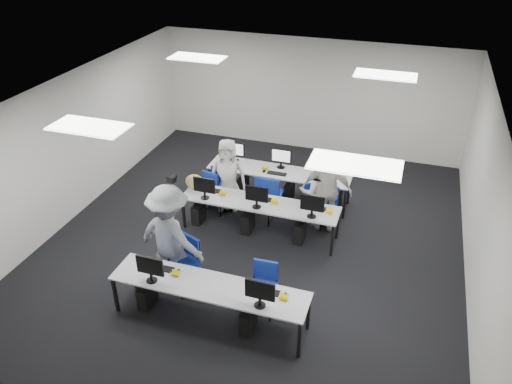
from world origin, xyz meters
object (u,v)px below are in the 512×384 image
(desk_mid, at_px, (259,205))
(student_3, at_px, (327,190))
(chair_7, at_px, (326,208))
(student_0, at_px, (170,243))
(desk_front, at_px, (209,288))
(chair_5, at_px, (216,193))
(chair_3, at_px, (262,208))
(chair_1, at_px, (262,296))
(chair_6, at_px, (272,200))
(chair_2, at_px, (217,198))
(chair_0, at_px, (183,272))
(chair_4, at_px, (312,213))
(student_2, at_px, (228,175))
(student_1, at_px, (317,192))
(photographer, at_px, (170,236))

(desk_mid, bearing_deg, student_3, 29.12)
(chair_7, distance_m, student_0, 3.59)
(desk_front, height_order, chair_5, chair_5)
(desk_front, height_order, chair_3, chair_3)
(chair_3, xyz_separation_m, chair_5, (-1.15, 0.26, -0.01))
(chair_1, relative_size, chair_5, 0.99)
(chair_3, bearing_deg, chair_7, 13.97)
(desk_front, bearing_deg, chair_6, 89.90)
(chair_2, bearing_deg, chair_6, 19.93)
(chair_0, distance_m, chair_4, 3.14)
(chair_6, relative_size, student_2, 0.55)
(student_2, bearing_deg, student_0, -104.17)
(chair_5, relative_size, student_0, 0.56)
(chair_5, bearing_deg, chair_7, 16.99)
(chair_0, distance_m, chair_2, 2.59)
(desk_mid, distance_m, chair_1, 2.26)
(chair_2, distance_m, chair_5, 0.21)
(chair_6, height_order, student_0, student_0)
(chair_1, distance_m, chair_6, 3.04)
(chair_4, height_order, student_1, student_1)
(student_0, bearing_deg, student_3, -145.21)
(desk_mid, bearing_deg, desk_front, -90.00)
(chair_2, relative_size, student_3, 0.55)
(chair_3, xyz_separation_m, chair_4, (1.05, 0.16, -0.01))
(student_2, bearing_deg, student_3, -13.59)
(chair_3, relative_size, student_1, 0.61)
(student_3, bearing_deg, chair_3, -174.99)
(chair_0, bearing_deg, chair_4, 78.66)
(chair_0, distance_m, chair_1, 1.49)
(chair_1, bearing_deg, student_3, 78.44)
(chair_0, bearing_deg, photographer, -177.95)
(chair_3, xyz_separation_m, student_2, (-0.85, 0.22, 0.53))
(desk_mid, height_order, chair_6, chair_6)
(desk_mid, xyz_separation_m, student_2, (-0.95, 0.72, 0.14))
(chair_0, relative_size, chair_2, 1.04)
(desk_mid, relative_size, student_3, 1.85)
(chair_4, bearing_deg, photographer, -136.72)
(chair_6, bearing_deg, chair_1, -78.02)
(desk_mid, bearing_deg, student_2, 142.81)
(chair_4, height_order, photographer, photographer)
(chair_2, bearing_deg, chair_4, 8.82)
(chair_1, height_order, chair_3, chair_3)
(chair_5, bearing_deg, photographer, -70.56)
(chair_4, bearing_deg, chair_0, -132.37)
(student_2, bearing_deg, photographer, -103.62)
(chair_6, bearing_deg, student_0, -112.39)
(chair_7, bearing_deg, photographer, -140.90)
(chair_4, xyz_separation_m, student_2, (-1.90, 0.07, 0.54))
(chair_4, height_order, chair_5, chair_5)
(desk_mid, xyz_separation_m, chair_7, (1.21, 0.89, -0.39))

